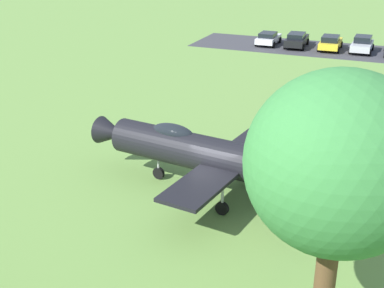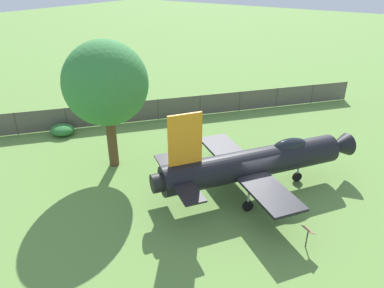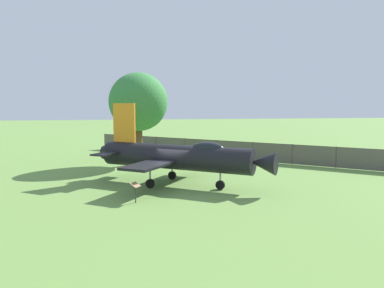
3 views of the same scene
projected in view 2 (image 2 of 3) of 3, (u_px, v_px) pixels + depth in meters
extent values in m
plane|color=#668E42|center=(251.00, 192.00, 21.20)|extent=(200.00, 200.00, 0.00)
cylinder|color=black|center=(253.00, 163.00, 20.35)|extent=(7.42, 9.85, 1.67)
cone|color=black|center=(337.00, 146.00, 22.30)|extent=(2.07, 2.12, 1.42)
cylinder|color=black|center=(157.00, 183.00, 18.52)|extent=(1.17, 1.06, 1.00)
ellipsoid|color=black|center=(290.00, 145.00, 20.81)|extent=(1.98, 2.33, 0.84)
cube|color=orange|center=(185.00, 140.00, 18.03)|extent=(1.12, 1.57, 2.77)
cube|color=black|center=(224.00, 148.00, 22.51)|extent=(4.12, 3.64, 0.16)
cube|color=black|center=(270.00, 193.00, 18.04)|extent=(4.12, 3.64, 0.16)
cube|color=black|center=(168.00, 161.00, 20.25)|extent=(2.11, 1.92, 0.10)
cube|color=black|center=(190.00, 194.00, 17.36)|extent=(2.11, 1.92, 0.10)
cylinder|color=#A5A8AD|center=(299.00, 167.00, 21.80)|extent=(0.12, 0.12, 1.45)
cylinder|color=black|center=(297.00, 177.00, 22.12)|extent=(0.49, 0.60, 0.60)
cylinder|color=#A5A8AD|center=(223.00, 168.00, 21.68)|extent=(0.12, 0.12, 1.45)
cylinder|color=black|center=(223.00, 178.00, 22.00)|extent=(0.49, 0.60, 0.60)
cylinder|color=#A5A8AD|center=(249.00, 195.00, 19.12)|extent=(0.12, 0.12, 1.45)
cylinder|color=black|center=(248.00, 206.00, 19.44)|extent=(0.49, 0.60, 0.60)
cylinder|color=brown|center=(112.00, 136.00, 23.18)|extent=(0.63, 0.63, 4.21)
ellipsoid|color=#387F3D|center=(106.00, 83.00, 21.62)|extent=(5.12, 5.19, 5.18)
cylinder|color=#4C4238|center=(346.00, 91.00, 35.43)|extent=(0.08, 0.08, 1.85)
cylinder|color=#4C4238|center=(312.00, 94.00, 34.50)|extent=(0.08, 0.08, 1.85)
cylinder|color=#4C4238|center=(277.00, 98.00, 33.56)|extent=(0.08, 0.08, 1.85)
cylinder|color=#4C4238|center=(240.00, 101.00, 32.63)|extent=(0.08, 0.08, 1.85)
cylinder|color=#4C4238|center=(200.00, 105.00, 31.70)|extent=(0.08, 0.08, 1.85)
cylinder|color=#4C4238|center=(158.00, 109.00, 30.77)|extent=(0.08, 0.08, 1.85)
cylinder|color=#4C4238|center=(114.00, 114.00, 29.84)|extent=(0.08, 0.08, 1.85)
cylinder|color=#4C4238|center=(66.00, 119.00, 28.91)|extent=(0.08, 0.08, 1.85)
cylinder|color=#4C4238|center=(16.00, 124.00, 27.98)|extent=(0.08, 0.08, 1.85)
cylinder|color=#4C4238|center=(179.00, 98.00, 30.85)|extent=(21.48, 26.17, 0.05)
cube|color=#59544C|center=(179.00, 107.00, 31.24)|extent=(21.46, 26.15, 1.78)
ellipsoid|color=#2D7033|center=(62.00, 130.00, 28.23)|extent=(1.95, 1.73, 0.82)
cylinder|color=#333333|center=(307.00, 239.00, 16.85)|extent=(0.06, 0.06, 0.90)
cube|color=olive|center=(308.00, 230.00, 16.59)|extent=(0.72, 0.64, 0.25)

